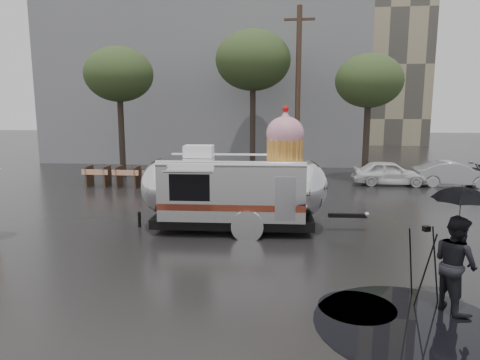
# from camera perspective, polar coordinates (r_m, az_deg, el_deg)

# --- Properties ---
(ground) EXTENTS (120.00, 120.00, 0.00)m
(ground) POSITION_cam_1_polar(r_m,az_deg,el_deg) (10.40, -5.54, -11.58)
(ground) COLOR black
(ground) RESTS_ON ground
(puddles) EXTENTS (7.56, 8.30, 0.01)m
(puddles) POSITION_cam_1_polar(r_m,az_deg,el_deg) (9.01, 15.20, -15.32)
(puddles) COLOR black
(puddles) RESTS_ON ground
(grey_building) EXTENTS (22.00, 12.00, 13.00)m
(grey_building) POSITION_cam_1_polar(r_m,az_deg,el_deg) (34.14, -3.86, 14.18)
(grey_building) COLOR slate
(grey_building) RESTS_ON ground
(utility_pole) EXTENTS (1.60, 0.28, 9.00)m
(utility_pole) POSITION_cam_1_polar(r_m,az_deg,el_deg) (23.50, 7.73, 11.62)
(utility_pole) COLOR #473323
(utility_pole) RESTS_ON ground
(tree_left) EXTENTS (3.64, 3.64, 6.95)m
(tree_left) POSITION_cam_1_polar(r_m,az_deg,el_deg) (24.30, -15.85, 13.32)
(tree_left) COLOR #382D26
(tree_left) RESTS_ON ground
(tree_mid) EXTENTS (4.20, 4.20, 8.03)m
(tree_mid) POSITION_cam_1_polar(r_m,az_deg,el_deg) (24.70, 1.74, 15.59)
(tree_mid) COLOR #382D26
(tree_mid) RESTS_ON ground
(tree_right) EXTENTS (3.36, 3.36, 6.42)m
(tree_right) POSITION_cam_1_polar(r_m,az_deg,el_deg) (22.86, 16.82, 12.46)
(tree_right) COLOR #382D26
(tree_right) RESTS_ON ground
(barricade_row) EXTENTS (4.30, 0.80, 1.00)m
(barricade_row) POSITION_cam_1_polar(r_m,az_deg,el_deg) (21.13, -14.70, 0.48)
(barricade_row) COLOR #473323
(barricade_row) RESTS_ON ground
(airstream_trailer) EXTENTS (7.23, 2.93, 3.89)m
(airstream_trailer) POSITION_cam_1_polar(r_m,az_deg,el_deg) (13.20, -0.47, -0.81)
(airstream_trailer) COLOR silver
(airstream_trailer) RESTS_ON ground
(person_right) EXTENTS (0.75, 0.98, 1.82)m
(person_right) POSITION_cam_1_polar(r_m,az_deg,el_deg) (8.97, 26.78, -9.91)
(person_right) COLOR black
(person_right) RESTS_ON ground
(umbrella_black) EXTENTS (1.23, 1.23, 2.39)m
(umbrella_black) POSITION_cam_1_polar(r_m,az_deg,el_deg) (8.70, 27.30, -3.30)
(umbrella_black) COLOR black
(umbrella_black) RESTS_ON ground
(tripod) EXTENTS (0.62, 0.60, 1.53)m
(tripod) POSITION_cam_1_polar(r_m,az_deg,el_deg) (9.12, 23.36, -9.37)
(tripod) COLOR black
(tripod) RESTS_ON ground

